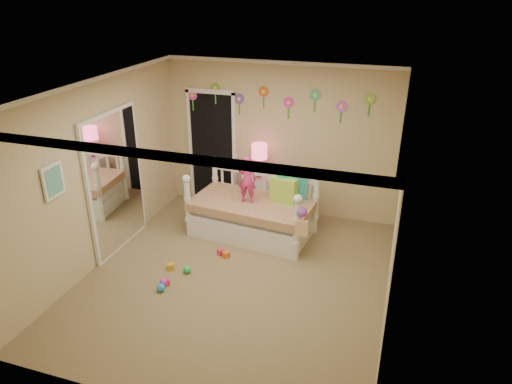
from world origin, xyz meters
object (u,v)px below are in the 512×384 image
(daybed, at_px, (252,204))
(table_lamp, at_px, (259,155))
(child, at_px, (247,179))
(nightstand, at_px, (259,195))

(daybed, xyz_separation_m, table_lamp, (-0.11, 0.72, 0.56))
(child, xyz_separation_m, table_lamp, (-0.04, 0.76, 0.12))
(daybed, relative_size, nightstand, 2.75)
(nightstand, height_order, table_lamp, table_lamp)
(child, height_order, nightstand, child)
(daybed, height_order, child, child)
(child, relative_size, nightstand, 1.10)
(daybed, height_order, table_lamp, table_lamp)
(daybed, bearing_deg, table_lamp, 104.68)
(daybed, distance_m, nightstand, 0.75)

